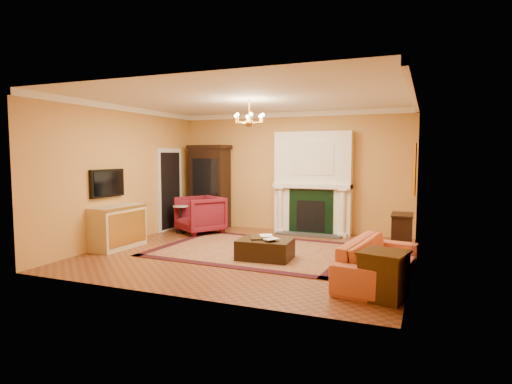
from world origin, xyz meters
The scene contains 26 objects.
floor centered at (0.00, 0.00, -0.01)m, with size 6.00×5.50×0.02m, color brown.
ceiling centered at (0.00, 0.00, 3.01)m, with size 6.00×5.50×0.02m, color white.
wall_back centered at (0.00, 2.76, 1.50)m, with size 6.00×0.02×3.00m, color #CB9249.
wall_front centered at (0.00, -2.76, 1.50)m, with size 6.00×0.02×3.00m, color #CB9249.
wall_left centered at (-3.01, 0.00, 1.50)m, with size 0.02×5.50×3.00m, color #CB9249.
wall_right centered at (3.01, 0.00, 1.50)m, with size 0.02×5.50×3.00m, color #CB9249.
fireplace centered at (0.60, 2.57, 1.19)m, with size 1.90×0.70×2.50m.
crown_molding centered at (0.00, 0.96, 2.94)m, with size 6.00×5.50×0.12m.
doorway centered at (-2.95, 1.70, 1.05)m, with size 0.08×1.05×2.10m.
tv_panel centered at (-2.95, -0.60, 1.35)m, with size 0.09×0.95×0.58m.
gilt_mirror centered at (2.97, 1.40, 1.65)m, with size 0.06×0.76×1.05m.
chandelier centered at (0.00, 0.00, 2.61)m, with size 0.63×0.55×0.53m.
oriental_rug centered at (-0.01, 0.27, 0.01)m, with size 3.87×2.90×0.02m, color #4E1110.
china_cabinet centered at (-2.21, 2.49, 1.05)m, with size 1.05×0.48×2.10m, color black.
wingback_armchair centered at (-1.98, 1.54, 0.50)m, with size 0.98×0.92×1.01m, color maroon.
pedestal_table centered at (-2.45, 1.41, 0.39)m, with size 0.38×0.38×0.68m.
commode centered at (-2.73, -0.60, 0.44)m, with size 0.56×1.18×0.88m, color #BCAD89.
coral_sofa centered at (2.57, -0.97, 0.42)m, with size 2.17×0.63×0.85m, color #C65D3E.
end_table centered at (2.72, -1.81, 0.31)m, with size 0.54×0.54×0.62m, color #37230F.
console_table centered at (2.78, 1.19, 0.37)m, with size 0.38×0.67×0.75m, color black.
leather_ottoman centered at (0.47, -0.36, 0.20)m, with size 0.97×0.71×0.36m, color black.
ottoman_tray centered at (0.40, -0.32, 0.39)m, with size 0.46×0.35×0.03m, color black.
book_a centered at (0.35, -0.31, 0.56)m, with size 0.23×0.03×0.30m, color gray.
book_b centered at (0.56, -0.43, 0.54)m, with size 0.19×0.02×0.26m, color gray.
topiary_left centered at (-0.11, 2.53, 1.48)m, with size 0.17×0.17×0.45m.
topiary_right centered at (1.14, 2.53, 1.48)m, with size 0.17×0.17×0.45m.
Camera 1 is at (3.24, -7.64, 1.94)m, focal length 30.00 mm.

